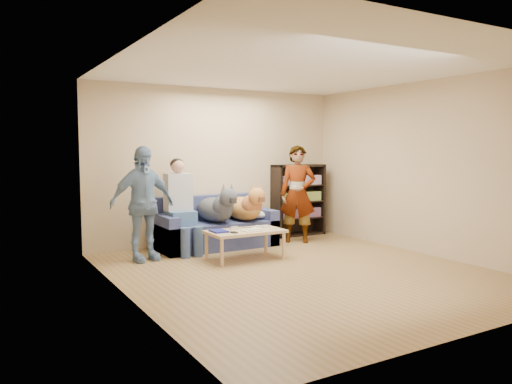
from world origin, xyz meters
TOP-DOWN VIEW (x-y plane):
  - ground at (0.00, 0.00)m, footprint 5.00×5.00m
  - ceiling at (0.00, 0.00)m, footprint 5.00×5.00m
  - wall_back at (0.00, 2.50)m, footprint 4.50×0.00m
  - wall_front at (0.00, -2.50)m, footprint 4.50×0.00m
  - wall_left at (-2.25, 0.00)m, footprint 0.00×5.00m
  - wall_right at (2.25, 0.00)m, footprint 0.00×5.00m
  - blanket at (0.51, 1.96)m, footprint 0.37×0.32m
  - person_standing_right at (1.14, 1.76)m, footprint 0.71×0.68m
  - person_standing_left at (-1.57, 1.70)m, footprint 1.01×0.54m
  - held_controller at (0.94, 1.56)m, footprint 0.07×0.12m
  - notebook_blue at (-0.66, 1.11)m, footprint 0.20×0.26m
  - papers at (-0.21, 0.96)m, footprint 0.26×0.20m
  - magazine at (-0.18, 0.98)m, footprint 0.22×0.17m
  - camera_silver at (-0.38, 1.18)m, footprint 0.11×0.06m
  - controller_a at (0.02, 1.16)m, footprint 0.04×0.13m
  - controller_b at (0.10, 1.08)m, footprint 0.09×0.06m
  - headphone_cup_a at (-0.06, 1.04)m, footprint 0.07×0.07m
  - headphone_cup_b at (-0.06, 1.12)m, footprint 0.07×0.07m
  - pen_orange at (-0.28, 0.90)m, footprint 0.13×0.06m
  - pen_black at (-0.14, 1.24)m, footprint 0.13×0.08m
  - wallet at (-0.51, 0.94)m, footprint 0.07×0.12m
  - sofa at (-0.25, 2.10)m, footprint 1.90×0.85m
  - person_seated at (-0.89, 1.97)m, footprint 0.40×0.73m
  - dog_gray at (-0.29, 1.92)m, footprint 0.45×1.27m
  - dog_tan at (0.19, 1.87)m, footprint 0.44×1.18m
  - coffee_table at (-0.26, 1.06)m, footprint 1.10×0.60m
  - bookshelf at (1.55, 2.33)m, footprint 1.00×0.34m

SIDE VIEW (x-z plane):
  - ground at x=0.00m, z-range 0.00..0.00m
  - sofa at x=-0.25m, z-range -0.13..0.69m
  - coffee_table at x=-0.26m, z-range 0.16..0.58m
  - pen_orange at x=-0.28m, z-range 0.42..0.43m
  - pen_black at x=-0.14m, z-range 0.42..0.43m
  - papers at x=-0.21m, z-range 0.42..0.43m
  - wallet at x=-0.51m, z-range 0.42..0.43m
  - headphone_cup_a at x=-0.06m, z-range 0.42..0.44m
  - headphone_cup_b at x=-0.06m, z-range 0.42..0.44m
  - notebook_blue at x=-0.66m, z-range 0.42..0.45m
  - controller_a at x=0.02m, z-range 0.42..0.45m
  - controller_b at x=0.10m, z-range 0.42..0.45m
  - magazine at x=-0.18m, z-range 0.43..0.45m
  - camera_silver at x=-0.38m, z-range 0.42..0.47m
  - blanket at x=0.51m, z-range 0.43..0.56m
  - dog_tan at x=0.19m, z-range 0.33..0.97m
  - dog_gray at x=-0.29m, z-range 0.33..0.98m
  - bookshelf at x=1.55m, z-range 0.03..1.33m
  - person_seated at x=-0.89m, z-range 0.04..1.51m
  - person_standing_left at x=-1.57m, z-range 0.00..1.63m
  - person_standing_right at x=1.14m, z-range 0.00..1.64m
  - held_controller at x=0.94m, z-range 0.96..0.99m
  - wall_back at x=0.00m, z-range -0.95..3.55m
  - wall_front at x=0.00m, z-range -0.95..3.55m
  - wall_left at x=-2.25m, z-range -1.20..3.80m
  - wall_right at x=2.25m, z-range -1.20..3.80m
  - ceiling at x=0.00m, z-range 2.60..2.60m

